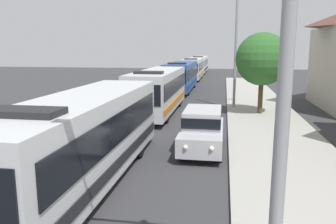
# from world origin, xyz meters

# --- Properties ---
(bus_lead) EXTENTS (2.58, 11.05, 3.21)m
(bus_lead) POSITION_xyz_m (-1.30, 12.98, 1.69)
(bus_lead) COLOR silver
(bus_lead) RESTS_ON ground_plane
(bus_second_in_line) EXTENTS (2.58, 10.56, 3.21)m
(bus_second_in_line) POSITION_xyz_m (-1.30, 26.09, 1.69)
(bus_second_in_line) COLOR silver
(bus_second_in_line) RESTS_ON ground_plane
(bus_middle) EXTENTS (2.58, 11.33, 3.21)m
(bus_middle) POSITION_xyz_m (-1.30, 39.04, 1.69)
(bus_middle) COLOR #284C8C
(bus_middle) RESTS_ON ground_plane
(bus_fourth_in_line) EXTENTS (2.58, 11.01, 3.21)m
(bus_fourth_in_line) POSITION_xyz_m (-1.30, 52.66, 1.69)
(bus_fourth_in_line) COLOR silver
(bus_fourth_in_line) RESTS_ON ground_plane
(bus_rear) EXTENTS (2.58, 11.55, 3.21)m
(bus_rear) POSITION_xyz_m (-1.30, 65.75, 1.69)
(bus_rear) COLOR silver
(bus_rear) RESTS_ON ground_plane
(white_suv) EXTENTS (1.86, 4.75, 1.90)m
(white_suv) POSITION_xyz_m (2.40, 17.56, 1.03)
(white_suv) COLOR #B7B7BC
(white_suv) RESTS_ON ground_plane
(streetlamp_near) EXTENTS (5.61, 0.28, 7.70)m
(streetlamp_near) POSITION_xyz_m (4.10, 7.25, 4.89)
(streetlamp_near) COLOR gray
(streetlamp_near) RESTS_ON sidewalk
(streetlamp_mid) EXTENTS (6.49, 0.28, 8.67)m
(streetlamp_mid) POSITION_xyz_m (4.10, 28.85, 5.47)
(streetlamp_mid) COLOR gray
(streetlamp_mid) RESTS_ON sidewalk
(roadside_tree) EXTENTS (3.58, 3.58, 5.52)m
(roadside_tree) POSITION_xyz_m (5.81, 26.33, 3.86)
(roadside_tree) COLOR #4C3823
(roadside_tree) RESTS_ON sidewalk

